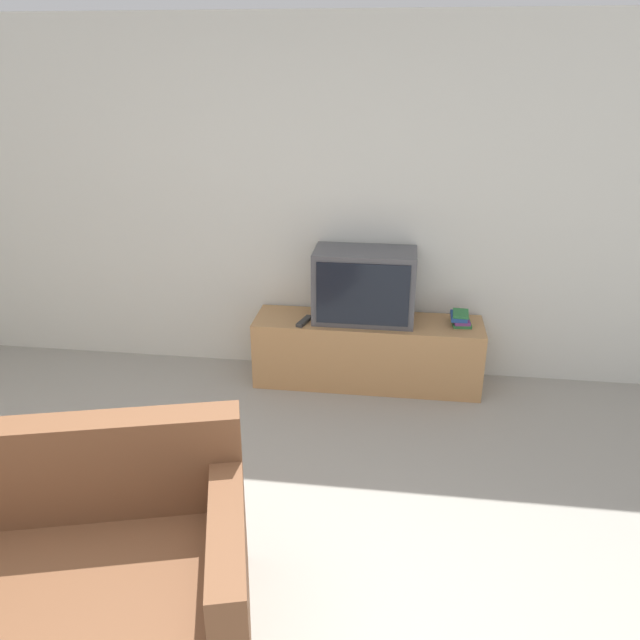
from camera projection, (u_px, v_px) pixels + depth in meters
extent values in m
cube|color=silver|center=(280.00, 204.00, 4.63)|extent=(9.00, 0.06, 2.60)
cube|color=tan|center=(367.00, 352.00, 4.70)|extent=(1.68, 0.44, 0.51)
cube|color=#4C4C51|center=(364.00, 285.00, 4.53)|extent=(0.73, 0.38, 0.53)
cube|color=black|center=(362.00, 295.00, 4.35)|extent=(0.65, 0.01, 0.45)
cube|color=brown|center=(0.00, 474.00, 2.65)|extent=(2.02, 0.70, 0.47)
cube|color=brown|center=(230.00, 576.00, 2.55)|extent=(0.38, 0.92, 0.69)
cube|color=#2D753D|center=(461.00, 322.00, 4.55)|extent=(0.14, 0.21, 0.02)
cube|color=#7A3884|center=(461.00, 319.00, 4.54)|extent=(0.13, 0.21, 0.03)
cube|color=#23478E|center=(459.00, 316.00, 4.51)|extent=(0.12, 0.19, 0.03)
cube|color=#2D753D|center=(461.00, 314.00, 4.50)|extent=(0.12, 0.18, 0.02)
cube|color=#2D2D2D|center=(304.00, 321.00, 4.56)|extent=(0.10, 0.20, 0.02)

